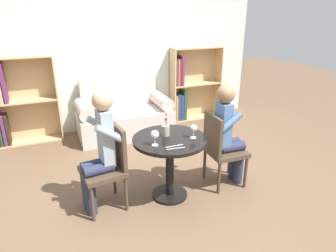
% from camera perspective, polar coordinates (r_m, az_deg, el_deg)
% --- Properties ---
extents(ground_plane, '(16.00, 16.00, 0.00)m').
position_cam_1_polar(ground_plane, '(3.53, 0.32, -13.05)').
color(ground_plane, brown).
extents(back_wall, '(5.20, 0.05, 2.70)m').
position_cam_1_polar(back_wall, '(5.26, -10.25, 14.06)').
color(back_wall, silver).
rests_on(back_wall, ground_plane).
extents(round_table, '(0.80, 0.80, 0.72)m').
position_cam_1_polar(round_table, '(3.25, 0.34, -5.13)').
color(round_table, black).
rests_on(round_table, ground_plane).
extents(couch, '(1.51, 0.80, 0.92)m').
position_cam_1_polar(couch, '(5.09, -8.42, 1.90)').
color(couch, beige).
rests_on(couch, ground_plane).
extents(bookshelf_left, '(0.97, 0.28, 1.35)m').
position_cam_1_polar(bookshelf_left, '(5.14, -27.08, 4.19)').
color(bookshelf_left, tan).
rests_on(bookshelf_left, ground_plane).
extents(bookshelf_right, '(0.97, 0.28, 1.35)m').
position_cam_1_polar(bookshelf_right, '(5.70, 3.94, 7.45)').
color(bookshelf_right, tan).
rests_on(bookshelf_right, ground_plane).
extents(chair_left, '(0.47, 0.47, 0.90)m').
position_cam_1_polar(chair_left, '(3.19, -11.22, -7.11)').
color(chair_left, '#473828').
rests_on(chair_left, ground_plane).
extents(chair_right, '(0.43, 0.43, 0.90)m').
position_cam_1_polar(chair_right, '(3.55, 10.03, -3.95)').
color(chair_right, '#473828').
rests_on(chair_right, ground_plane).
extents(person_left, '(0.44, 0.37, 1.29)m').
position_cam_1_polar(person_left, '(3.08, -12.96, -4.34)').
color(person_left, '#282D47').
rests_on(person_left, ground_plane).
extents(person_right, '(0.43, 0.35, 1.23)m').
position_cam_1_polar(person_right, '(3.53, 11.46, -1.28)').
color(person_right, '#282D47').
rests_on(person_right, ground_plane).
extents(wine_glass_left, '(0.08, 0.08, 0.16)m').
position_cam_1_polar(wine_glass_left, '(2.97, -2.52, -1.69)').
color(wine_glass_left, white).
rests_on(wine_glass_left, round_table).
extents(wine_glass_right, '(0.07, 0.07, 0.15)m').
position_cam_1_polar(wine_glass_right, '(3.15, 4.90, -0.48)').
color(wine_glass_right, white).
rests_on(wine_glass_right, round_table).
extents(flower_vase, '(0.09, 0.09, 0.26)m').
position_cam_1_polar(flower_vase, '(3.21, -0.48, -0.50)').
color(flower_vase, '#9E9384').
rests_on(flower_vase, round_table).
extents(knife_left_setting, '(0.19, 0.01, 0.00)m').
position_cam_1_polar(knife_left_setting, '(3.00, 1.22, -3.81)').
color(knife_left_setting, silver).
rests_on(knife_left_setting, round_table).
extents(fork_left_setting, '(0.19, 0.03, 0.00)m').
position_cam_1_polar(fork_left_setting, '(2.95, 1.49, -4.27)').
color(fork_left_setting, silver).
rests_on(fork_left_setting, round_table).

